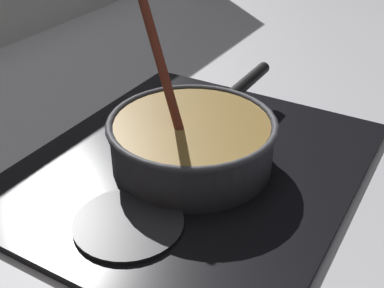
{
  "coord_description": "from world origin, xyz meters",
  "views": [
    {
      "loc": [
        -0.51,
        -0.22,
        0.45
      ],
      "look_at": [
        0.06,
        0.11,
        0.05
      ],
      "focal_mm": 47.01,
      "sensor_mm": 36.0,
      "label": 1
    }
  ],
  "objects": [
    {
      "name": "cooking_pan",
      "position": [
        0.06,
        0.11,
        0.05
      ],
      "size": [
        0.4,
        0.26,
        0.27
      ],
      "color": "#38383D",
      "rests_on": "hob_plate"
    },
    {
      "name": "ground",
      "position": [
        0.0,
        0.0,
        -0.02
      ],
      "size": [
        2.4,
        1.6,
        0.04
      ],
      "primitive_type": "cube",
      "color": "#B7B7BC"
    },
    {
      "name": "burner_ring",
      "position": [
        0.06,
        0.11,
        0.02
      ],
      "size": [
        0.17,
        0.17,
        0.01
      ],
      "primitive_type": "torus",
      "color": "#592D0C",
      "rests_on": "hob_plate"
    },
    {
      "name": "spare_burner",
      "position": [
        -0.11,
        0.11,
        0.01
      ],
      "size": [
        0.15,
        0.15,
        0.01
      ],
      "primitive_type": "cylinder",
      "color": "#262628",
      "rests_on": "hob_plate"
    },
    {
      "name": "hob_plate",
      "position": [
        0.06,
        0.11,
        0.01
      ],
      "size": [
        0.56,
        0.48,
        0.01
      ],
      "primitive_type": "cube",
      "color": "black",
      "rests_on": "ground"
    }
  ]
}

